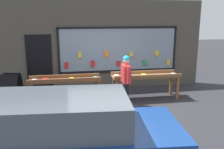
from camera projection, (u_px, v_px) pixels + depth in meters
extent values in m
plane|color=#2D2D33|center=(111.00, 110.00, 7.51)|extent=(40.00, 40.00, 0.00)
cube|color=#4C473D|center=(100.00, 45.00, 9.42)|extent=(7.94, 0.20, 3.33)
cube|color=gray|center=(119.00, 50.00, 9.45)|extent=(4.48, 0.03, 1.64)
cube|color=black|center=(119.00, 28.00, 9.26)|extent=(4.56, 0.06, 0.08)
cube|color=black|center=(119.00, 71.00, 9.64)|extent=(4.56, 0.06, 0.08)
cube|color=black|center=(59.00, 51.00, 9.07)|extent=(0.08, 0.06, 1.64)
cube|color=black|center=(174.00, 48.00, 9.83)|extent=(0.08, 0.06, 1.64)
cube|color=red|center=(66.00, 66.00, 9.20)|extent=(0.14, 0.03, 0.24)
cube|color=yellow|center=(80.00, 55.00, 9.20)|extent=(0.13, 0.03, 0.22)
cube|color=red|center=(93.00, 64.00, 9.36)|extent=(0.15, 0.03, 0.25)
cube|color=orange|center=(106.00, 54.00, 9.37)|extent=(0.16, 0.03, 0.26)
cube|color=red|center=(118.00, 63.00, 9.53)|extent=(0.16, 0.03, 0.19)
cube|color=yellow|center=(131.00, 54.00, 9.54)|extent=(0.13, 0.03, 0.18)
cube|color=#338C4C|center=(144.00, 63.00, 9.71)|extent=(0.16, 0.03, 0.19)
cube|color=yellow|center=(157.00, 53.00, 9.71)|extent=(0.16, 0.03, 0.21)
cube|color=yellow|center=(168.00, 62.00, 9.88)|extent=(0.15, 0.03, 0.21)
cube|color=black|center=(40.00, 64.00, 9.06)|extent=(0.90, 0.04, 2.10)
cube|color=brown|center=(31.00, 96.00, 7.61)|extent=(0.09, 0.09, 0.74)
cube|color=brown|center=(98.00, 92.00, 7.95)|extent=(0.09, 0.09, 0.74)
cube|color=brown|center=(33.00, 92.00, 8.03)|extent=(0.09, 0.09, 0.74)
cube|color=brown|center=(97.00, 89.00, 8.36)|extent=(0.09, 0.09, 0.74)
cube|color=brown|center=(65.00, 80.00, 7.90)|extent=(2.27, 0.61, 0.04)
cube|color=brown|center=(65.00, 80.00, 7.63)|extent=(2.26, 0.08, 0.12)
cube|color=brown|center=(65.00, 76.00, 8.14)|extent=(2.26, 0.08, 0.12)
cube|color=silver|center=(34.00, 80.00, 7.83)|extent=(0.18, 0.21, 0.02)
cube|color=red|center=(45.00, 79.00, 7.89)|extent=(0.20, 0.24, 0.03)
cube|color=red|center=(59.00, 80.00, 7.78)|extent=(0.20, 0.24, 0.02)
cube|color=yellow|center=(72.00, 79.00, 7.97)|extent=(0.15, 0.23, 0.03)
cube|color=black|center=(83.00, 79.00, 7.94)|extent=(0.16, 0.22, 0.03)
cube|color=#5999A5|center=(95.00, 78.00, 8.09)|extent=(0.19, 0.25, 0.03)
cube|color=brown|center=(117.00, 91.00, 8.01)|extent=(0.09, 0.09, 0.76)
cube|color=brown|center=(177.00, 88.00, 8.35)|extent=(0.09, 0.09, 0.76)
cube|color=brown|center=(114.00, 87.00, 8.53)|extent=(0.09, 0.09, 0.76)
cube|color=brown|center=(171.00, 84.00, 8.87)|extent=(0.09, 0.09, 0.76)
cube|color=brown|center=(146.00, 76.00, 8.35)|extent=(2.27, 0.72, 0.04)
cube|color=brown|center=(149.00, 77.00, 8.03)|extent=(2.26, 0.08, 0.12)
cube|color=brown|center=(143.00, 72.00, 8.64)|extent=(2.26, 0.08, 0.12)
cube|color=silver|center=(116.00, 76.00, 8.29)|extent=(0.19, 0.24, 0.03)
cube|color=black|center=(124.00, 75.00, 8.39)|extent=(0.17, 0.20, 0.03)
cube|color=#994CA5|center=(133.00, 76.00, 8.18)|extent=(0.19, 0.23, 0.03)
cube|color=#5999A5|center=(138.00, 76.00, 8.20)|extent=(0.20, 0.24, 0.03)
cube|color=yellow|center=(144.00, 74.00, 8.47)|extent=(0.16, 0.21, 0.02)
cube|color=#994CA5|center=(153.00, 76.00, 8.24)|extent=(0.18, 0.22, 0.03)
cube|color=#2659B2|center=(160.00, 75.00, 8.33)|extent=(0.16, 0.21, 0.03)
cube|color=#338C4C|center=(168.00, 76.00, 8.29)|extent=(0.14, 0.19, 0.03)
cube|color=silver|center=(174.00, 74.00, 8.55)|extent=(0.15, 0.21, 0.03)
cylinder|color=black|center=(126.00, 95.00, 7.61)|extent=(0.14, 0.14, 0.77)
cylinder|color=black|center=(125.00, 94.00, 7.76)|extent=(0.14, 0.14, 0.77)
cube|color=red|center=(126.00, 74.00, 7.53)|extent=(0.23, 0.44, 0.54)
cylinder|color=red|center=(128.00, 75.00, 7.27)|extent=(0.09, 0.09, 0.52)
cylinder|color=red|center=(124.00, 71.00, 7.79)|extent=(0.09, 0.09, 0.52)
sphere|color=tan|center=(126.00, 61.00, 7.44)|extent=(0.21, 0.21, 0.21)
sphere|color=#19A5E0|center=(126.00, 59.00, 7.43)|extent=(0.20, 0.20, 0.20)
ellipsoid|color=#99724C|center=(115.00, 101.00, 7.49)|extent=(0.35, 0.44, 0.21)
ellipsoid|color=black|center=(115.00, 101.00, 7.49)|extent=(0.30, 0.30, 0.22)
sphere|color=#99724C|center=(116.00, 97.00, 7.71)|extent=(0.19, 0.19, 0.19)
cylinder|color=#99724C|center=(113.00, 103.00, 7.27)|extent=(0.06, 0.10, 0.12)
cylinder|color=#99724C|center=(117.00, 105.00, 7.63)|extent=(0.04, 0.04, 0.15)
cylinder|color=#99724C|center=(114.00, 105.00, 7.66)|extent=(0.04, 0.04, 0.15)
cylinder|color=#99724C|center=(116.00, 108.00, 7.41)|extent=(0.04, 0.04, 0.15)
cylinder|color=#99724C|center=(112.00, 108.00, 7.43)|extent=(0.04, 0.04, 0.15)
cube|color=black|center=(8.00, 91.00, 7.60)|extent=(0.62, 0.39, 1.01)
cube|color=brown|center=(8.00, 91.00, 7.60)|extent=(0.60, 0.21, 0.07)
cube|color=black|center=(15.00, 87.00, 8.04)|extent=(0.62, 0.39, 1.01)
cube|color=brown|center=(15.00, 87.00, 8.04)|extent=(0.60, 0.21, 0.07)
cube|color=navy|center=(58.00, 142.00, 4.43)|extent=(4.50, 2.01, 0.55)
cube|color=#4C5660|center=(57.00, 113.00, 4.30)|extent=(2.56, 1.66, 0.56)
cylinder|color=black|center=(131.00, 131.00, 5.43)|extent=(0.61, 0.23, 0.60)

